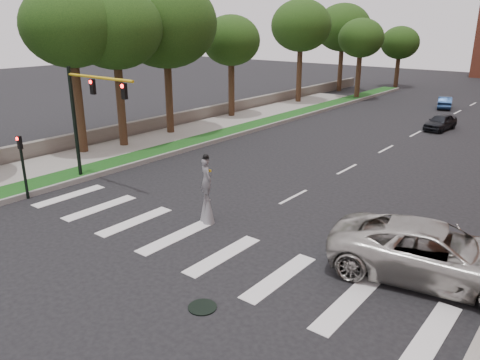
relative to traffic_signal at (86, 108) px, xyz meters
The scene contains 20 objects.
ground_plane 11.04m from the traffic_signal, 17.05° to the right, with size 160.00×160.00×0.00m, color black.
grass_median 17.56m from the traffic_signal, 95.77° to the left, with size 2.00×60.00×0.25m, color #124213.
median_curb 17.48m from the traffic_signal, 92.25° to the left, with size 0.20×60.00×0.28m, color gray.
sidewalk_left 9.37m from the traffic_signal, 123.98° to the left, with size 4.00×60.00×0.18m, color gray.
stone_wall 20.64m from the traffic_signal, 110.80° to the left, with size 0.50×56.00×1.10m, color #615B53.
manhole 14.33m from the traffic_signal, 21.36° to the right, with size 0.90×0.90×0.04m, color black.
traffic_signal is the anchor object (origin of this frame).
secondary_signal 4.17m from the traffic_signal, 98.43° to the right, with size 0.25×0.21×3.23m.
stilt_performer 8.94m from the traffic_signal, ahead, with size 0.81×0.69×3.13m.
suv_crossing 18.09m from the traffic_signal, ahead, with size 3.23×7.00×1.95m, color #A6A49D.
car_near 28.05m from the traffic_signal, 67.11° to the left, with size 1.54×3.82×1.30m, color black.
car_mid 37.42m from the traffic_signal, 77.45° to the left, with size 1.29×3.70×1.22m, color navy.
tree_1 7.59m from the traffic_signal, 150.57° to the left, with size 5.99×5.99×10.73m.
tree_2 12.78m from the traffic_signal, 116.20° to the left, with size 7.61×7.61×11.54m.
tree_3 20.23m from the traffic_signal, 107.27° to the left, with size 5.17×5.17×9.06m.
tree_4 30.69m from the traffic_signal, 100.28° to the left, with size 6.27×6.27×10.72m.
tree_5 41.84m from the traffic_signal, 98.68° to the left, with size 6.76×6.76×10.63m.
tree_6 36.58m from the traffic_signal, 92.55° to the left, with size 5.00×5.00×8.85m.
tree_7 49.41m from the traffic_signal, 92.30° to the left, with size 4.99×4.99×7.93m.
tree_8 8.68m from the traffic_signal, 129.64° to the left, with size 6.30×6.30×10.72m.
Camera 1 is at (11.67, -11.02, 8.41)m, focal length 35.00 mm.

